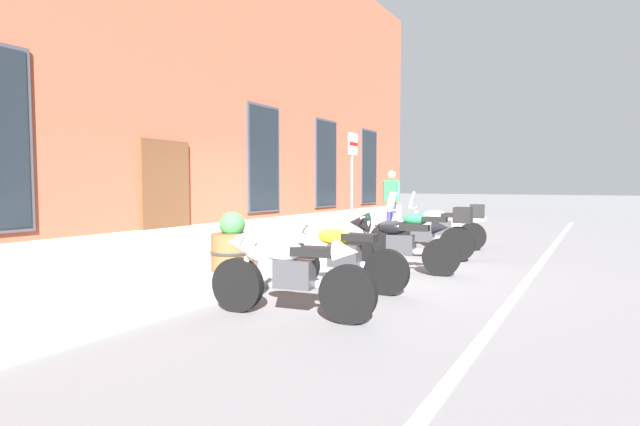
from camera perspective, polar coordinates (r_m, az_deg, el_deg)
name	(u,v)px	position (r m, az deg, el deg)	size (l,w,h in m)	color
ground_plane	(336,266)	(8.87, 1.85, -6.31)	(140.00, 140.00, 0.00)	#4C4C4F
sidewalk	(274,257)	(9.58, -5.47, -5.20)	(26.88, 2.76, 0.13)	gray
lane_stripe	(524,284)	(7.90, 22.95, -7.76)	(26.88, 0.12, 0.01)	silver
brick_pub_facade	(106,86)	(13.26, -23.90, 13.59)	(20.88, 7.32, 7.83)	brown
motorcycle_white_sport	(284,269)	(5.48, -4.23, -6.55)	(0.63, 1.99, 1.00)	black
motorcycle_yellow_naked	(340,257)	(6.85, 2.39, -5.16)	(0.62, 1.98, 0.95)	black
motorcycle_black_sport	(393,240)	(8.26, 8.57, -3.17)	(0.64, 2.07, 1.02)	black
motorcycle_green_touring	(426,231)	(9.84, 12.36, -2.14)	(0.62, 2.13, 1.35)	black
motorcycle_silver_touring	(444,225)	(11.48, 14.44, -1.42)	(0.82, 2.07, 1.33)	black
pedestrian_striped_shirt	(391,197)	(13.96, 8.44, 1.84)	(0.32, 0.56, 1.75)	#1E1E4C
parking_sign	(352,174)	(10.19, 3.82, 4.65)	(0.36, 0.07, 2.46)	#4C4C51
barrel_planter	(233,247)	(7.76, -10.28, -3.96)	(0.70, 0.70, 0.93)	brown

